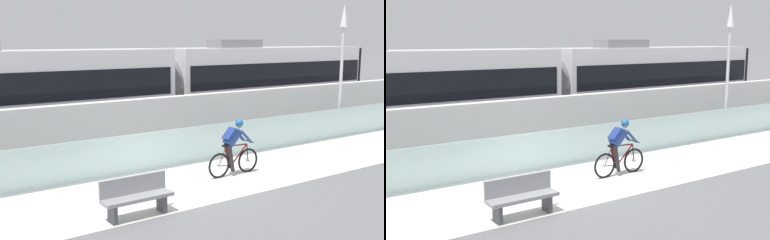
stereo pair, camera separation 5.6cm
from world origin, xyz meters
TOP-DOWN VIEW (x-y plane):
  - ground_plane at (0.00, 0.00)m, footprint 200.00×200.00m
  - bike_path_deck at (0.00, 0.00)m, footprint 32.00×3.20m
  - glass_parapet at (0.00, 1.85)m, footprint 32.00×0.05m
  - concrete_barrier_wall at (0.00, 3.65)m, footprint 32.00×0.36m
  - tram_rail_near at (0.00, 6.13)m, footprint 32.00×0.08m
  - tram_rail_far at (0.00, 7.57)m, footprint 32.00×0.08m
  - tram at (3.38, 6.85)m, footprint 22.56×2.54m
  - cyclist_on_bike at (1.58, -0.00)m, footprint 1.77×0.58m
  - lamp_post_antenna at (8.79, 2.15)m, footprint 0.28×0.28m
  - bench at (-2.18, -1.29)m, footprint 1.60×0.45m

SIDE VIEW (x-z plane):
  - ground_plane at x=0.00m, z-range 0.00..0.00m
  - tram_rail_near at x=0.00m, z-range 0.00..0.01m
  - tram_rail_far at x=0.00m, z-range 0.00..0.01m
  - bike_path_deck at x=0.00m, z-range 0.00..0.01m
  - bench at x=-2.18m, z-range 0.03..0.92m
  - glass_parapet at x=0.00m, z-range 0.00..1.13m
  - cyclist_on_bike at x=1.58m, z-range -0.01..1.60m
  - concrete_barrier_wall at x=0.00m, z-range 0.00..1.89m
  - tram at x=3.38m, z-range -0.01..3.80m
  - lamp_post_antenna at x=8.79m, z-range 0.69..5.89m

